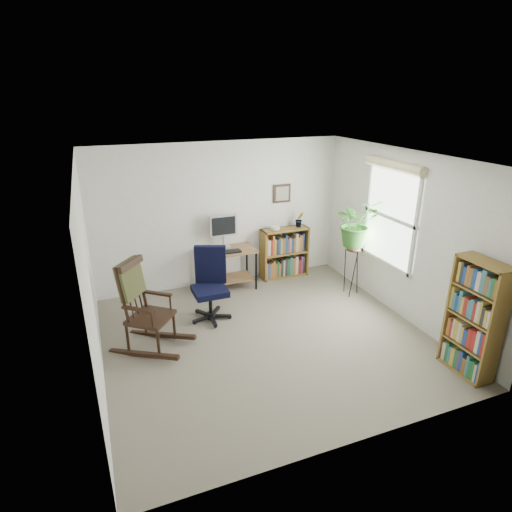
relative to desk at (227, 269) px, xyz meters
name	(u,v)px	position (x,y,z in m)	size (l,w,h in m)	color
floor	(267,338)	(0.01, -1.70, -0.34)	(4.20, 4.00, 0.00)	slate
ceiling	(269,159)	(0.01, -1.70, 2.06)	(4.20, 4.00, 0.00)	silver
wall_back	(221,215)	(0.01, 0.30, 0.86)	(4.20, 0.00, 2.40)	silver
wall_front	(359,335)	(0.01, -3.70, 0.86)	(4.20, 0.00, 2.40)	silver
wall_left	(90,281)	(-2.09, -1.70, 0.86)	(0.00, 4.00, 2.40)	silver
wall_right	(404,236)	(2.11, -1.70, 0.86)	(0.00, 4.00, 2.40)	silver
window	(390,217)	(2.07, -1.40, 1.06)	(0.12, 1.20, 1.50)	silver
desk	(227,269)	(0.00, 0.00, 0.00)	(0.95, 0.52, 0.68)	brown
monitor	(223,231)	(0.00, 0.14, 0.62)	(0.46, 0.16, 0.56)	#B7B8BC
keyboard	(229,252)	(0.00, -0.12, 0.35)	(0.40, 0.15, 0.03)	black
office_chair	(210,285)	(-0.54, -0.91, 0.20)	(0.59, 0.59, 1.08)	black
rocking_chair	(149,306)	(-1.45, -1.36, 0.26)	(0.63, 1.04, 1.21)	black
low_bookshelf	(284,253)	(1.11, 0.12, 0.10)	(0.84, 0.28, 0.89)	olive
tall_bookshelf	(474,319)	(1.93, -3.22, 0.36)	(0.27, 0.62, 1.41)	olive
plant_stand	(352,268)	(1.81, -0.95, 0.11)	(0.25, 0.25, 0.91)	black
spider_plant	(358,200)	(1.81, -0.95, 1.23)	(1.69, 1.88, 1.46)	#316F26
potted_plant_small	(299,224)	(1.39, 0.13, 0.60)	(0.13, 0.24, 0.11)	#316F26
framed_picture	(282,194)	(1.11, 0.27, 1.14)	(0.32, 0.04, 0.32)	black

